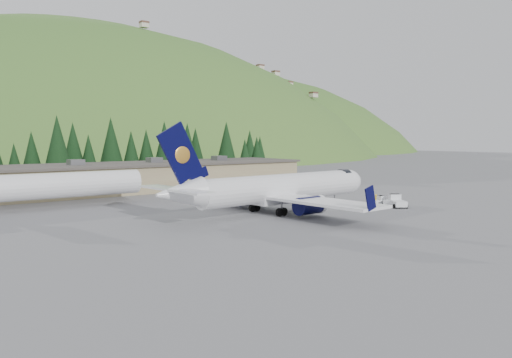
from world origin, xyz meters
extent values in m
plane|color=slate|center=(0.00, 0.00, 0.00)|extent=(600.00, 600.00, 0.00)
cylinder|color=white|center=(0.00, 0.00, 3.27)|extent=(27.09, 5.23, 3.62)
ellipsoid|color=white|center=(13.44, 0.81, 3.27)|extent=(4.91, 3.89, 3.62)
cylinder|color=black|center=(12.48, 0.75, 3.70)|extent=(1.52, 3.06, 2.98)
cone|color=white|center=(-16.32, -0.99, 3.65)|extent=(5.98, 3.96, 3.62)
cube|color=white|center=(-0.96, -0.06, 1.75)|extent=(7.86, 3.54, 0.96)
cube|color=white|center=(-1.92, -0.12, 2.31)|extent=(7.25, 32.95, 0.34)
cube|color=black|center=(-4.34, 16.11, 3.56)|extent=(1.95, 0.26, 2.76)
cube|color=black|center=(-2.37, -16.52, 3.56)|extent=(1.95, 0.26, 2.76)
cylinder|color=black|center=(-1.30, 5.51, 1.49)|extent=(4.16, 2.45, 2.21)
cylinder|color=white|center=(0.53, 5.62, 1.49)|extent=(0.72, 2.38, 2.35)
cube|color=white|center=(-1.30, 5.51, 2.02)|extent=(2.13, 0.37, 0.87)
cylinder|color=black|center=(-0.62, -5.62, 1.49)|extent=(4.16, 2.45, 2.21)
cylinder|color=white|center=(1.20, -5.51, 1.49)|extent=(0.72, 2.38, 2.35)
cube|color=white|center=(-0.62, -5.62, 2.02)|extent=(2.13, 0.37, 0.87)
cube|color=black|center=(-16.12, -0.97, 8.15)|extent=(5.95, 0.65, 7.06)
ellipsoid|color=gold|center=(-15.94, -0.77, 7.96)|extent=(1.91, 0.29, 1.90)
ellipsoid|color=gold|center=(-15.92, -1.15, 7.96)|extent=(1.91, 0.29, 1.90)
cube|color=black|center=(-13.63, -0.82, 5.65)|extent=(2.66, 0.40, 1.91)
cube|color=white|center=(-16.80, -1.01, 4.13)|extent=(3.22, 12.15, 0.21)
cylinder|color=slate|center=(10.56, 0.64, 0.87)|extent=(0.20, 0.20, 1.73)
cylinder|color=black|center=(10.56, 0.64, 0.37)|extent=(0.75, 0.31, 0.73)
cylinder|color=slate|center=(-3.04, 2.42, 0.96)|extent=(0.24, 0.24, 1.92)
cylinder|color=black|center=(-2.65, 2.44, 0.53)|extent=(1.08, 0.40, 1.06)
cylinder|color=black|center=(-3.42, 2.39, 0.53)|extent=(1.08, 0.40, 1.06)
cylinder|color=slate|center=(-2.72, -2.77, 0.96)|extent=(0.24, 0.24, 1.92)
cylinder|color=black|center=(-2.34, -2.74, 0.53)|extent=(1.08, 0.40, 1.06)
cylinder|color=black|center=(-3.11, -2.79, 0.53)|extent=(1.08, 0.40, 1.06)
cylinder|color=white|center=(-22.00, 22.00, 3.20)|extent=(22.00, 3.60, 3.60)
cube|color=silver|center=(16.25, -5.35, 0.56)|extent=(3.37, 2.33, 0.71)
cube|color=silver|center=(17.23, -5.06, 1.17)|extent=(1.38, 1.66, 0.92)
cube|color=black|center=(17.23, -5.06, 1.58)|extent=(1.25, 1.53, 0.10)
cylinder|color=black|center=(17.00, -4.28, 0.29)|extent=(0.61, 0.38, 0.57)
cylinder|color=black|center=(17.46, -5.85, 0.29)|extent=(0.61, 0.38, 0.57)
cylinder|color=black|center=(15.04, -4.86, 0.29)|extent=(0.61, 0.38, 0.57)
cylinder|color=black|center=(15.50, -6.42, 0.29)|extent=(0.61, 0.38, 0.57)
cube|color=silver|center=(14.92, -3.50, 0.48)|extent=(2.88, 2.02, 0.61)
cube|color=silver|center=(15.75, -3.76, 1.00)|extent=(1.19, 1.42, 0.78)
cube|color=black|center=(15.75, -3.76, 1.35)|extent=(1.08, 1.31, 0.09)
cylinder|color=black|center=(15.96, -3.09, 0.24)|extent=(0.52, 0.33, 0.49)
cylinder|color=black|center=(15.55, -4.42, 0.24)|extent=(0.52, 0.33, 0.49)
cylinder|color=black|center=(14.30, -2.58, 0.24)|extent=(0.52, 0.33, 0.49)
cylinder|color=black|center=(13.89, -3.91, 0.24)|extent=(0.52, 0.33, 0.49)
cube|color=silver|center=(15.49, -6.85, 0.61)|extent=(3.22, 3.72, 0.78)
cube|color=silver|center=(16.10, -5.91, 1.28)|extent=(1.92, 1.79, 1.01)
cube|color=black|center=(16.10, -5.91, 1.73)|extent=(1.77, 1.63, 0.11)
cylinder|color=black|center=(15.34, -5.43, 0.31)|extent=(0.55, 0.66, 0.63)
cylinder|color=black|center=(16.85, -6.39, 0.31)|extent=(0.55, 0.66, 0.63)
cylinder|color=black|center=(14.13, -7.30, 0.31)|extent=(0.55, 0.66, 0.63)
cylinder|color=black|center=(15.64, -8.27, 0.31)|extent=(0.55, 0.66, 0.63)
cube|color=#947F5B|center=(-5.00, 38.00, 2.40)|extent=(70.00, 16.00, 4.80)
cube|color=#47423D|center=(-5.00, 38.00, 4.95)|extent=(71.00, 17.00, 0.40)
cube|color=slate|center=(-15.00, 38.00, 5.60)|extent=(2.50, 2.50, 1.00)
cube|color=slate|center=(0.00, 38.00, 5.60)|extent=(2.50, 2.50, 1.00)
cube|color=slate|center=(15.00, 38.00, 5.60)|extent=(2.50, 2.50, 1.00)
imported|color=yellow|center=(14.46, -3.80, 0.83)|extent=(0.72, 0.69, 1.66)
cone|color=black|center=(-20.99, 56.32, 5.07)|extent=(3.72, 3.72, 7.60)
cone|color=black|center=(-17.44, 57.43, 6.44)|extent=(4.72, 4.72, 9.66)
cone|color=black|center=(-13.08, 54.91, 8.30)|extent=(6.09, 6.09, 12.45)
cone|color=black|center=(-7.64, 62.10, 7.62)|extent=(5.59, 5.59, 11.43)
cone|color=black|center=(-4.73, 60.70, 6.11)|extent=(4.48, 4.48, 9.17)
cone|color=black|center=(1.07, 62.11, 8.38)|extent=(6.14, 6.14, 12.56)
cone|color=black|center=(5.36, 60.70, 6.61)|extent=(4.85, 4.85, 9.92)
cone|color=black|center=(9.08, 60.41, 6.82)|extent=(5.00, 5.00, 10.23)
cone|color=black|center=(12.60, 57.87, 7.95)|extent=(5.83, 5.83, 11.93)
cone|color=black|center=(17.18, 56.98, 6.06)|extent=(4.44, 4.44, 9.09)
cone|color=black|center=(21.50, 62.39, 7.82)|extent=(5.73, 5.73, 11.73)
cone|color=black|center=(25.32, 64.77, 7.18)|extent=(5.26, 5.26, 10.77)
cone|color=black|center=(30.98, 58.49, 8.08)|extent=(5.93, 5.93, 12.12)
cone|color=black|center=(34.48, 55.08, 5.51)|extent=(4.04, 4.04, 8.27)
cone|color=black|center=(38.55, 55.21, 5.90)|extent=(4.32, 4.32, 8.84)
cone|color=black|center=(42.96, 64.12, 6.93)|extent=(5.08, 5.08, 10.39)
cone|color=black|center=(48.26, 66.13, 5.96)|extent=(4.37, 4.37, 8.94)
ellipsoid|color=#326526|center=(40.00, 200.00, -85.00)|extent=(420.00, 300.00, 300.00)
ellipsoid|color=#326526|center=(160.00, 240.00, -85.00)|extent=(392.00, 280.00, 280.00)
camera|label=1|loc=(-43.53, -49.94, 9.83)|focal=35.00mm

